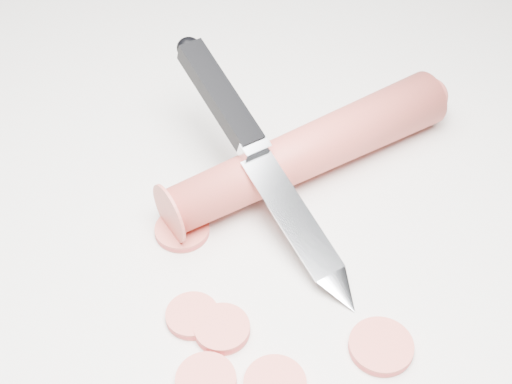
% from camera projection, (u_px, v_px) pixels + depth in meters
% --- Properties ---
extents(ground, '(2.40, 2.40, 0.00)m').
position_uv_depth(ground, '(277.00, 284.00, 0.45)').
color(ground, beige).
rests_on(ground, ground).
extents(carrot, '(0.16, 0.21, 0.04)m').
position_uv_depth(carrot, '(309.00, 151.00, 0.51)').
color(carrot, '#BB3D34').
rests_on(carrot, ground).
extents(carrot_slice_0, '(0.03, 0.03, 0.01)m').
position_uv_depth(carrot_slice_0, '(222.00, 329.00, 0.43)').
color(carrot_slice_0, '#C84F42').
rests_on(carrot_slice_0, ground).
extents(carrot_slice_1, '(0.03, 0.03, 0.01)m').
position_uv_depth(carrot_slice_1, '(192.00, 316.00, 0.43)').
color(carrot_slice_1, '#C84F42').
rests_on(carrot_slice_1, ground).
extents(carrot_slice_4, '(0.04, 0.04, 0.01)m').
position_uv_depth(carrot_slice_4, '(381.00, 346.00, 0.42)').
color(carrot_slice_4, '#C84F42').
rests_on(carrot_slice_4, ground).
extents(carrot_slice_5, '(0.04, 0.04, 0.01)m').
position_uv_depth(carrot_slice_5, '(182.00, 230.00, 0.48)').
color(carrot_slice_5, '#C84F42').
rests_on(carrot_slice_5, ground).
extents(carrot_slice_6, '(0.03, 0.03, 0.01)m').
position_uv_depth(carrot_slice_6, '(206.00, 381.00, 0.40)').
color(carrot_slice_6, '#C84F42').
rests_on(carrot_slice_6, ground).
extents(carrot_slice_7, '(0.04, 0.04, 0.01)m').
position_uv_depth(carrot_slice_7, '(275.00, 384.00, 0.40)').
color(carrot_slice_7, '#C84F42').
rests_on(carrot_slice_7, ground).
extents(kitchen_knife, '(0.19, 0.14, 0.08)m').
position_uv_depth(kitchen_knife, '(264.00, 161.00, 0.47)').
color(kitchen_knife, silver).
rests_on(kitchen_knife, ground).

